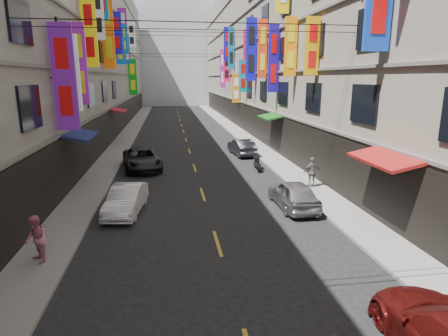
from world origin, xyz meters
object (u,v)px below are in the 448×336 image
object	(u,v)px
car_right_far	(242,147)
pedestrian_rfar	(312,172)
car_left_mid	(126,200)
scooter_far_right	(257,163)
car_right_mid	(293,194)
pedestrian_lfar	(36,240)
car_left_far	(142,159)

from	to	relation	value
car_right_far	pedestrian_rfar	world-z (taller)	pedestrian_rfar
car_left_mid	pedestrian_rfar	size ratio (longest dim) A/B	2.27
car_left_mid	car_right_far	size ratio (longest dim) A/B	0.96
scooter_far_right	car_right_far	size ratio (longest dim) A/B	0.46
car_left_mid	car_right_far	world-z (taller)	car_right_far
car_right_mid	pedestrian_lfar	xyz separation A→B (m)	(-9.94, -4.21, 0.25)
car_left_far	car_right_mid	size ratio (longest dim) A/B	1.27
car_left_far	car_right_far	world-z (taller)	car_left_far
car_right_mid	car_left_far	bearing A→B (deg)	-50.66
car_right_far	pedestrian_lfar	size ratio (longest dim) A/B	2.48
pedestrian_rfar	car_right_far	bearing A→B (deg)	-79.68
car_right_mid	pedestrian_rfar	size ratio (longest dim) A/B	2.35
car_left_far	pedestrian_lfar	xyz separation A→B (m)	(-2.46, -13.02, 0.22)
car_left_mid	car_left_far	bearing A→B (deg)	96.58
car_right_far	pedestrian_lfar	distance (m)	19.43
car_right_mid	car_right_far	distance (m)	12.49
scooter_far_right	car_left_mid	xyz separation A→B (m)	(-7.68, -7.03, 0.17)
pedestrian_lfar	pedestrian_rfar	bearing A→B (deg)	84.78
scooter_far_right	car_left_far	xyz separation A→B (m)	(-7.52, 1.39, 0.24)
car_left_far	scooter_far_right	bearing A→B (deg)	-20.08
scooter_far_right	pedestrian_rfar	bearing A→B (deg)	116.33
car_right_mid	pedestrian_rfar	distance (m)	3.42
car_left_far	pedestrian_rfar	bearing A→B (deg)	-42.19
scooter_far_right	car_right_mid	xyz separation A→B (m)	(-0.05, -7.43, 0.22)
car_right_far	car_left_mid	bearing A→B (deg)	51.96
scooter_far_right	car_right_far	distance (m)	5.07
scooter_far_right	pedestrian_lfar	size ratio (longest dim) A/B	1.15
car_left_mid	pedestrian_lfar	distance (m)	5.15
scooter_far_right	car_right_mid	size ratio (longest dim) A/B	0.46
scooter_far_right	car_left_far	world-z (taller)	car_left_far
scooter_far_right	car_right_mid	world-z (taller)	car_right_mid
car_left_far	car_right_mid	xyz separation A→B (m)	(7.48, -8.82, -0.02)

